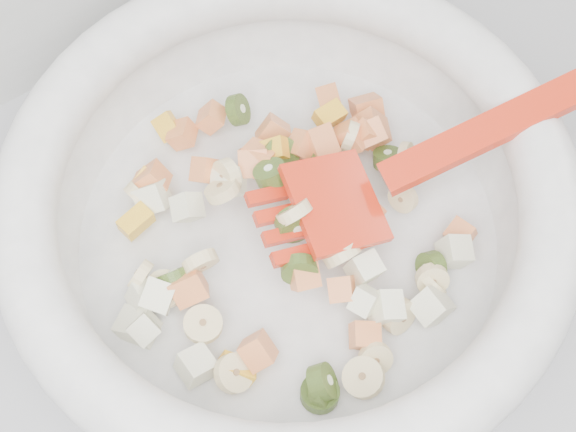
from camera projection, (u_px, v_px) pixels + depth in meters
counter at (356, 379)px, 1.02m from camera, size 2.00×0.60×0.90m
mixing_bowl at (289, 208)px, 0.56m from camera, size 0.48×0.40×0.14m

